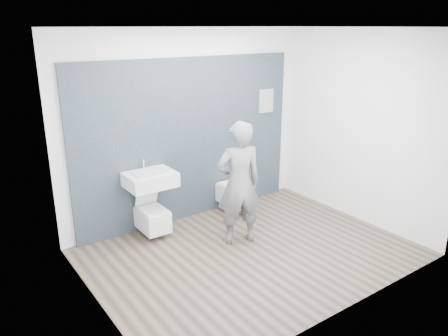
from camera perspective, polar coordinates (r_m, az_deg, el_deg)
ground at (r=5.80m, az=3.50°, el=-10.95°), size 4.00×4.00×0.00m
room_shell at (r=5.19m, az=3.87°, el=6.09°), size 4.00×4.00×4.00m
tile_wall at (r=6.88m, az=-4.23°, el=-6.08°), size 3.60×0.06×2.40m
washbasin at (r=5.99m, az=-9.61°, el=-1.44°), size 0.65×0.49×0.49m
toilet_square at (r=6.21m, az=-9.33°, el=-6.45°), size 0.35×0.50×0.66m
toilet_rounded at (r=6.83m, az=1.41°, el=-3.48°), size 0.34×0.57×0.31m
info_placard at (r=7.62m, az=5.15°, el=-3.63°), size 0.28×0.03×0.37m
visitor at (r=5.74m, az=1.95°, el=-2.04°), size 0.70×0.56×1.68m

